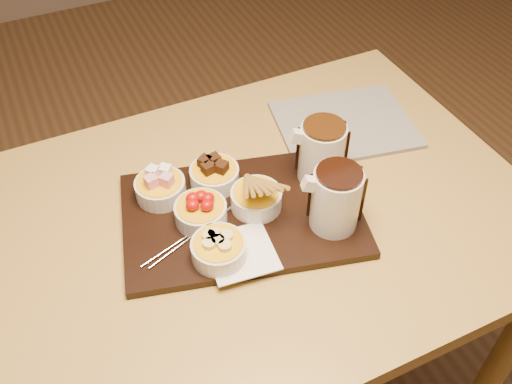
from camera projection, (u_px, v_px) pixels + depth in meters
name	position (u px, v px, depth m)	size (l,w,h in m)	color
dining_table	(236.00, 249.00, 1.19)	(1.20, 0.80, 0.75)	#A7863E
serving_board	(242.00, 215.00, 1.11)	(0.46, 0.30, 0.02)	black
napkin	(241.00, 253.00, 1.03)	(0.12, 0.12, 0.00)	white
bowl_marshmallows	(161.00, 189.00, 1.13)	(0.10, 0.10, 0.04)	beige
bowl_cake	(215.00, 176.00, 1.15)	(0.10, 0.10, 0.04)	beige
bowl_strawberries	(201.00, 213.00, 1.08)	(0.10, 0.10, 0.04)	beige
bowl_biscotti	(256.00, 199.00, 1.10)	(0.10, 0.10, 0.04)	beige
bowl_bananas	(219.00, 250.00, 1.02)	(0.10, 0.10, 0.04)	beige
pitcher_dark_chocolate	(336.00, 200.00, 1.04)	(0.09, 0.09, 0.13)	silver
pitcher_milk_chocolate	(322.00, 153.00, 1.13)	(0.09, 0.09, 0.13)	silver
fondue_skewers	(198.00, 229.00, 1.07)	(0.26, 0.03, 0.01)	silver
newspaper	(344.00, 124.00, 1.32)	(0.30, 0.24, 0.01)	beige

